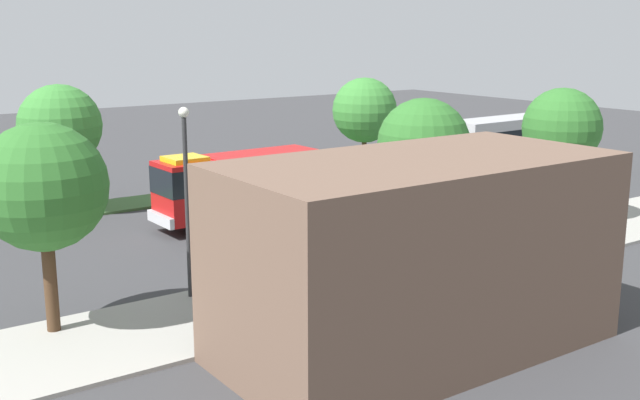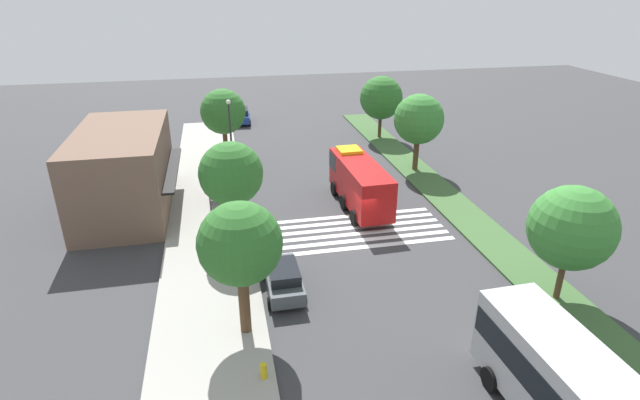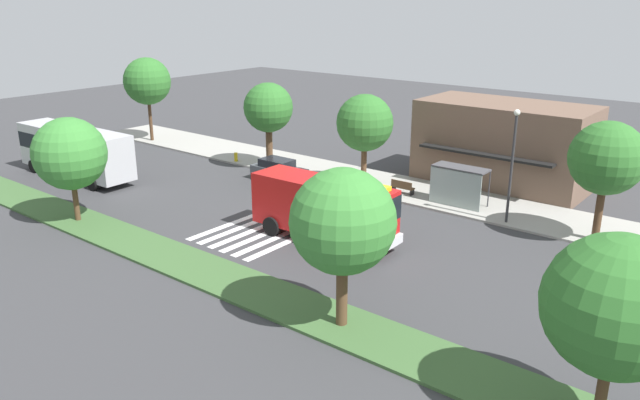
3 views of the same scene
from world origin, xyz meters
name	(u,v)px [view 2 (image 2 of 3)]	position (x,y,z in m)	size (l,w,h in m)	color
ground_plane	(355,232)	(0.00, 0.00, 0.00)	(120.00, 120.00, 0.00)	#38383A
sidewalk	(209,246)	(0.00, 9.49, 0.07)	(60.00, 5.41, 0.14)	#9E9B93
median_strip	(470,220)	(0.00, -8.28, 0.07)	(60.00, 3.00, 0.14)	#3D6033
crosswalk	(354,231)	(0.24, 0.00, 0.01)	(4.95, 12.21, 0.01)	silver
fire_truck	(359,181)	(4.11, -1.36, 1.99)	(8.59, 2.89, 3.62)	#B71414
parked_car_west	(283,278)	(-5.82, 5.58, 0.85)	(4.22, 2.00, 1.63)	#474C51
parked_car_mid	(241,115)	(29.58, 5.58, 0.87)	(4.77, 2.15, 1.69)	navy
bus_stop_shelter	(222,178)	(6.99, 8.35, 1.89)	(3.50, 1.40, 2.46)	#4C4C51
bench_near_shelter	(225,216)	(2.99, 8.33, 0.59)	(1.60, 0.50, 0.90)	#4C3823
bench_west_of_shelter	(228,248)	(-1.44, 8.33, 0.59)	(1.60, 0.50, 0.90)	#2D472D
street_lamp	(231,135)	(10.75, 7.38, 4.07)	(0.36, 0.36, 6.71)	#2D2D30
storefront_building	(124,171)	(7.08, 15.12, 2.91)	(11.75, 6.67, 5.82)	brown
sidewalk_tree_west	(240,244)	(-8.78, 7.78, 4.74)	(3.78, 3.78, 6.54)	#513823
sidewalk_tree_center	(231,174)	(0.16, 7.78, 4.69)	(3.87, 3.87, 6.52)	#513823
sidewalk_tree_far_east	(223,112)	(15.67, 7.78, 4.73)	(3.94, 3.94, 6.59)	#47301E
median_tree_far_west	(572,228)	(-9.42, -8.28, 4.20)	(4.23, 4.23, 6.18)	#513823
median_tree_west	(419,119)	(10.28, -8.28, 4.57)	(4.21, 4.21, 6.56)	#513823
median_tree_center	(381,98)	(20.27, -8.28, 4.26)	(4.37, 4.37, 6.32)	#47301E
fire_hydrant	(264,371)	(-12.05, 7.28, 0.49)	(0.28, 0.28, 0.70)	gold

